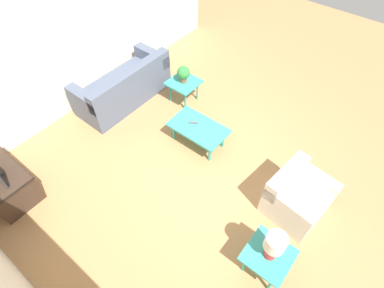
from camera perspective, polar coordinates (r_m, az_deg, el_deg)
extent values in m
plane|color=#A87A4C|center=(5.22, 2.89, -4.24)|extent=(14.00, 14.00, 0.00)
cube|color=silver|center=(6.11, -21.58, 18.51)|extent=(0.12, 7.20, 2.70)
cube|color=#4C566B|center=(6.42, -12.88, 9.98)|extent=(0.86, 1.97, 0.45)
cube|color=#4C566B|center=(5.95, -11.46, 11.91)|extent=(0.21, 1.97, 0.39)
cube|color=#4C566B|center=(6.66, -7.69, 16.28)|extent=(0.85, 0.21, 0.25)
cube|color=#4C566B|center=(5.85, -19.81, 8.00)|extent=(0.85, 0.21, 0.25)
cube|color=silver|center=(4.87, 19.27, -10.35)|extent=(0.86, 0.93, 0.41)
cube|color=silver|center=(4.61, 17.56, -5.99)|extent=(0.30, 0.86, 0.34)
cube|color=silver|center=(4.43, 17.96, -11.18)|extent=(0.78, 0.25, 0.22)
cube|color=silver|center=(4.82, 22.35, -5.83)|extent=(0.78, 0.25, 0.22)
cube|color=teal|center=(5.27, 1.21, 3.12)|extent=(1.02, 0.60, 0.04)
cylinder|color=teal|center=(5.38, 5.95, 0.87)|extent=(0.05, 0.05, 0.37)
cylinder|color=teal|center=(5.70, -0.86, 4.76)|extent=(0.05, 0.05, 0.37)
cylinder|color=teal|center=(5.16, 3.41, -1.78)|extent=(0.05, 0.05, 0.37)
cylinder|color=teal|center=(5.50, -3.51, 2.42)|extent=(0.05, 0.05, 0.37)
cube|color=teal|center=(6.08, -1.59, 11.65)|extent=(0.58, 0.58, 0.04)
cylinder|color=teal|center=(6.25, 1.03, 10.10)|extent=(0.04, 0.04, 0.44)
cylinder|color=teal|center=(6.44, -1.78, 11.49)|extent=(0.04, 0.04, 0.44)
cylinder|color=teal|center=(6.02, -1.29, 8.23)|extent=(0.04, 0.04, 0.44)
cylinder|color=teal|center=(6.22, -4.12, 9.71)|extent=(0.04, 0.04, 0.44)
cube|color=teal|center=(4.12, 14.41, -19.79)|extent=(0.58, 0.58, 0.04)
cylinder|color=teal|center=(4.42, 17.40, -20.19)|extent=(0.04, 0.04, 0.44)
cylinder|color=teal|center=(4.43, 12.77, -17.59)|extent=(0.04, 0.04, 0.44)
cylinder|color=teal|center=(4.27, 14.83, -24.34)|extent=(0.04, 0.04, 0.44)
cylinder|color=teal|center=(4.28, 9.97, -21.58)|extent=(0.04, 0.04, 0.44)
cube|color=#38281E|center=(5.55, -32.36, -6.19)|extent=(1.08, 0.62, 0.56)
cylinder|color=brown|center=(6.03, -1.61, 12.21)|extent=(0.13, 0.13, 0.11)
sphere|color=#2D7F38|center=(5.93, -1.64, 13.46)|extent=(0.25, 0.25, 0.25)
cylinder|color=red|center=(3.98, 14.85, -19.01)|extent=(0.15, 0.15, 0.27)
cylinder|color=white|center=(3.75, 15.63, -17.63)|extent=(0.25, 0.25, 0.22)
cube|color=#4C4C51|center=(5.31, 0.22, 4.10)|extent=(0.16, 0.12, 0.02)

